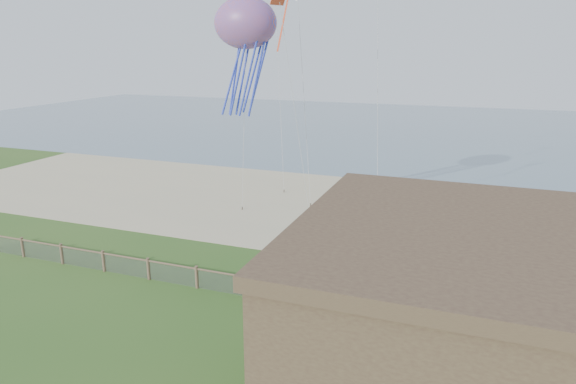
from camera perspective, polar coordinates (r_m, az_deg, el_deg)
name	(u,v)px	position (r m, az deg, el deg)	size (l,w,h in m)	color
ground	(187,363)	(22.17, -11.17, -18.12)	(160.00, 160.00, 0.00)	#2D551D
sand_beach	(334,208)	(40.68, 5.09, -1.79)	(72.00, 20.00, 0.02)	#C7B890
ocean	(409,128)	(82.98, 13.33, 6.90)	(160.00, 68.00, 0.02)	slate
chainlink_fence	(249,287)	(26.45, -4.38, -10.53)	(36.20, 0.20, 1.25)	brown
motel	(563,370)	(17.14, 28.21, -17.05)	(15.00, 10.00, 7.00)	#463125
motel_deck	(531,355)	(23.89, 25.39, -16.08)	(15.00, 2.00, 0.50)	brown
picnic_table	(327,345)	(22.21, 4.36, -16.59)	(1.83, 1.39, 0.77)	brown
octopus_kite	(246,56)	(34.81, -4.70, 14.83)	(3.89, 2.75, 8.01)	#EB5725
kite_red	(280,11)	(30.50, -0.94, 19.48)	(1.22, 0.70, 2.97)	#E04B27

